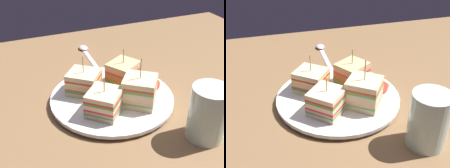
# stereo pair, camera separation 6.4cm
# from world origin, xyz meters

# --- Properties ---
(ground_plane) EXTENTS (1.23, 0.88, 0.02)m
(ground_plane) POSITION_xyz_m (0.00, 0.00, -0.01)
(ground_plane) COLOR brown
(plate) EXTENTS (0.27, 0.27, 0.01)m
(plate) POSITION_xyz_m (0.00, 0.00, 0.01)
(plate) COLOR white
(plate) RESTS_ON ground_plane
(sandwich_wedge_0) EXTENTS (0.09, 0.09, 0.11)m
(sandwich_wedge_0) POSITION_xyz_m (0.04, -0.05, 0.04)
(sandwich_wedge_0) COLOR beige
(sandwich_wedge_0) RESTS_ON plate
(sandwich_wedge_1) EXTENTS (0.09, 0.08, 0.09)m
(sandwich_wedge_1) POSITION_xyz_m (0.05, 0.04, 0.04)
(sandwich_wedge_1) COLOR #D5BE85
(sandwich_wedge_1) RESTS_ON plate
(sandwich_wedge_2) EXTENTS (0.09, 0.09, 0.09)m
(sandwich_wedge_2) POSITION_xyz_m (-0.05, 0.04, 0.04)
(sandwich_wedge_2) COLOR beige
(sandwich_wedge_2) RESTS_ON plate
(sandwich_wedge_3) EXTENTS (0.09, 0.09, 0.08)m
(sandwich_wedge_3) POSITION_xyz_m (-0.04, -0.05, 0.04)
(sandwich_wedge_3) COLOR beige
(sandwich_wedge_3) RESTS_ON plate
(chip_pile) EXTENTS (0.06, 0.05, 0.02)m
(chip_pile) POSITION_xyz_m (-0.01, 0.01, 0.02)
(chip_pile) COLOR #DCB55C
(chip_pile) RESTS_ON plate
(salad_garnish) EXTENTS (0.07, 0.06, 0.01)m
(salad_garnish) POSITION_xyz_m (0.09, 0.00, 0.02)
(salad_garnish) COLOR #4B8D40
(salad_garnish) RESTS_ON plate
(spoon) EXTENTS (0.03, 0.15, 0.01)m
(spoon) POSITION_xyz_m (0.03, 0.27, 0.00)
(spoon) COLOR silver
(spoon) RESTS_ON ground_plane
(drinking_glass) EXTENTS (0.07, 0.07, 0.11)m
(drinking_glass) POSITION_xyz_m (0.11, -0.17, 0.04)
(drinking_glass) COLOR silver
(drinking_glass) RESTS_ON ground_plane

